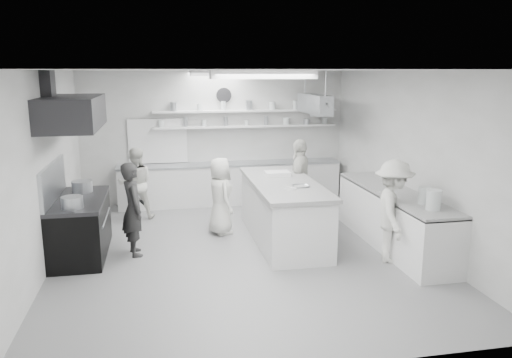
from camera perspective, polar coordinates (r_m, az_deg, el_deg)
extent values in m
cube|color=gray|center=(8.53, -1.75, -8.36)|extent=(6.00, 7.00, 0.02)
cube|color=silver|center=(7.99, -1.89, 12.37)|extent=(6.00, 7.00, 0.02)
cube|color=silver|center=(11.55, -4.65, 4.77)|extent=(6.00, 0.04, 3.00)
cube|color=silver|center=(4.81, 5.01, -5.85)|extent=(6.00, 0.04, 3.00)
cube|color=silver|center=(8.20, -22.97, 0.79)|extent=(0.04, 7.00, 3.00)
cube|color=silver|center=(9.10, 17.19, 2.25)|extent=(0.04, 7.00, 3.00)
cube|color=black|center=(8.76, -19.31, -5.33)|extent=(0.80, 1.80, 0.90)
cube|color=#29292C|center=(8.41, -20.22, 7.12)|extent=(0.85, 2.00, 0.50)
cube|color=white|center=(11.48, -2.90, -0.53)|extent=(5.00, 0.60, 0.92)
cube|color=white|center=(11.50, -1.11, 6.02)|extent=(4.20, 0.26, 0.04)
cube|color=white|center=(11.46, -1.11, 7.76)|extent=(4.20, 0.26, 0.04)
cube|color=black|center=(11.47, -11.11, 4.27)|extent=(1.30, 0.04, 1.00)
cylinder|color=white|center=(11.46, -3.70, 9.49)|extent=(0.32, 0.05, 0.32)
cube|color=white|center=(8.99, 15.40, -4.50)|extent=(0.74, 3.30, 0.94)
cube|color=#ABAFB5|center=(10.82, 6.66, 8.48)|extent=(0.30, 1.60, 0.40)
cube|color=white|center=(6.22, 0.84, 11.78)|extent=(1.30, 0.25, 0.10)
cube|color=white|center=(9.77, -3.63, 11.90)|extent=(1.30, 0.25, 0.10)
cube|color=white|center=(8.99, 3.13, -3.78)|extent=(1.05, 2.80, 1.03)
cylinder|color=#ABAFB5|center=(9.06, -19.17, -0.96)|extent=(0.35, 0.35, 0.24)
imported|color=#272727|center=(8.43, -13.80, -3.34)|extent=(0.49, 0.64, 1.56)
imported|color=silver|center=(10.51, -13.52, -0.51)|extent=(0.75, 0.60, 1.47)
imported|color=silver|center=(9.30, -4.10, -1.95)|extent=(0.62, 0.79, 1.44)
imported|color=silver|center=(9.94, 5.00, -0.28)|extent=(0.81, 1.07, 1.69)
imported|color=silver|center=(8.19, 15.32, -3.57)|extent=(0.93, 1.20, 1.64)
imported|color=#ABAFB5|center=(8.48, 5.12, -0.95)|extent=(0.29, 0.29, 0.07)
imported|color=white|center=(8.28, 3.94, -1.26)|extent=(0.27, 0.27, 0.07)
imported|color=white|center=(8.67, 14.72, -1.65)|extent=(0.28, 0.28, 0.06)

